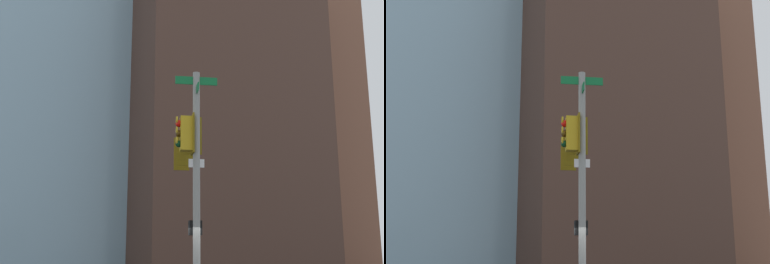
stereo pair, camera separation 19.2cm
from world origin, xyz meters
The scene contains 3 objects.
signal_pole_assembly centered at (-1.04, -0.05, 4.83)m, with size 4.57×1.80×7.02m.
building_brick_nearside centered at (-38.70, 22.38, 24.99)m, with size 23.55×16.81×49.98m, color brown.
building_brick_midblock centered at (-33.15, 14.66, 14.53)m, with size 20.89×16.74×29.07m, color #4C3328.
Camera 1 is at (14.09, -6.44, 1.46)m, focal length 50.58 mm.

